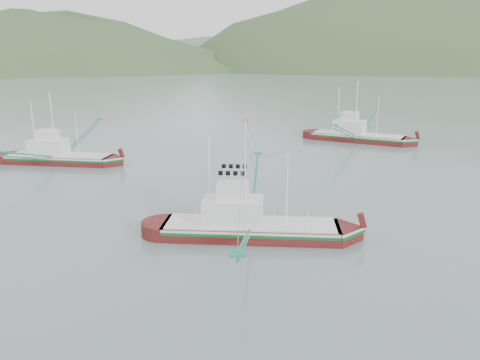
{
  "coord_description": "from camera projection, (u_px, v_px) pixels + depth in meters",
  "views": [
    {
      "loc": [
        0.18,
        -31.69,
        13.36
      ],
      "look_at": [
        0.0,
        6.0,
        3.2
      ],
      "focal_mm": 35.0,
      "sensor_mm": 36.0,
      "label": 1
    }
  ],
  "objects": [
    {
      "name": "bg_boat_left",
      "position": [
        58.0,
        151.0,
        58.82
      ],
      "size": [
        13.66,
        23.94,
        9.74
      ],
      "rotation": [
        0.0,
        0.0,
        -0.14
      ],
      "color": "#4C0D0C",
      "rests_on": "ground"
    },
    {
      "name": "main_boat",
      "position": [
        248.0,
        219.0,
        35.01
      ],
      "size": [
        13.44,
        23.92,
        9.69
      ],
      "rotation": [
        0.0,
        0.0,
        -0.07
      ],
      "color": "#4C0D0C",
      "rests_on": "ground"
    },
    {
      "name": "headland_left",
      "position": [
        22.0,
        71.0,
        382.49
      ],
      "size": [
        448.0,
        308.0,
        210.0
      ],
      "primitive_type": "ellipsoid",
      "color": "#37542B",
      "rests_on": "ground"
    },
    {
      "name": "ground",
      "position": [
        240.0,
        244.0,
        34.07
      ],
      "size": [
        1200.0,
        1200.0,
        0.0
      ],
      "primitive_type": "plane",
      "color": "slate",
      "rests_on": "ground"
    },
    {
      "name": "bg_boat_right",
      "position": [
        358.0,
        128.0,
        73.5
      ],
      "size": [
        16.25,
        24.2,
        10.51
      ],
      "rotation": [
        0.0,
        0.0,
        -0.49
      ],
      "color": "#4C0D0C",
      "rests_on": "ground"
    },
    {
      "name": "ridge_distant",
      "position": [
        267.0,
        65.0,
        574.63
      ],
      "size": [
        960.0,
        400.0,
        240.0
      ],
      "primitive_type": "ellipsoid",
      "color": "slate",
      "rests_on": "ground"
    }
  ]
}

